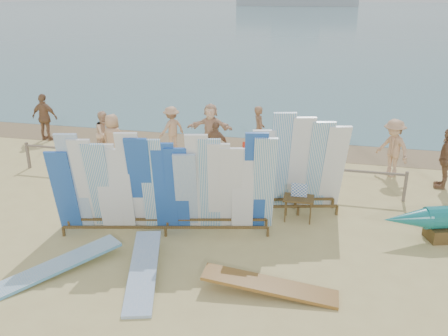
% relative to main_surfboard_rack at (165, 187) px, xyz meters
% --- Properties ---
extents(ground, '(160.00, 160.00, 0.00)m').
position_rel_main_surfboard_rack_xyz_m(ground, '(-0.05, 0.26, -1.21)').
color(ground, '#CFBD77').
rests_on(ground, ground).
extents(ocean, '(320.00, 240.00, 0.02)m').
position_rel_main_surfboard_rack_xyz_m(ocean, '(-0.05, 128.26, -1.21)').
color(ocean, '#46727E').
rests_on(ocean, ground).
extents(wet_sand_strip, '(40.00, 2.60, 0.01)m').
position_rel_main_surfboard_rack_xyz_m(wet_sand_strip, '(-0.05, 7.46, -1.21)').
color(wet_sand_strip, olive).
rests_on(wet_sand_strip, ground).
extents(fence, '(12.08, 0.08, 0.90)m').
position_rel_main_surfboard_rack_xyz_m(fence, '(-0.05, 3.26, -0.58)').
color(fence, '#77675A').
rests_on(fence, ground).
extents(main_surfboard_rack, '(5.36, 1.85, 2.68)m').
position_rel_main_surfboard_rack_xyz_m(main_surfboard_rack, '(0.00, 0.00, 0.00)').
color(main_surfboard_rack, brown).
rests_on(main_surfboard_rack, ground).
extents(side_surfboard_rack, '(2.56, 1.30, 2.85)m').
position_rel_main_surfboard_rack_xyz_m(side_surfboard_rack, '(3.03, 1.91, 0.08)').
color(side_surfboard_rack, brown).
rests_on(side_surfboard_rack, ground).
extents(vendor_table, '(0.78, 0.56, 1.03)m').
position_rel_main_surfboard_rack_xyz_m(vendor_table, '(3.11, 1.40, -0.86)').
color(vendor_table, brown).
rests_on(vendor_table, ground).
extents(flat_board_a, '(1.29, 2.74, 0.38)m').
position_rel_main_surfboard_rack_xyz_m(flat_board_a, '(0.19, -2.00, -1.21)').
color(flat_board_a, '#88ADDA').
rests_on(flat_board_a, ground).
extents(flat_board_c, '(2.70, 0.59, 0.35)m').
position_rel_main_surfboard_rack_xyz_m(flat_board_c, '(2.83, -1.94, -1.21)').
color(flat_board_c, olive).
rests_on(flat_board_c, ground).
extents(flat_board_e, '(2.05, 2.50, 0.29)m').
position_rel_main_surfboard_rack_xyz_m(flat_board_e, '(-1.66, -2.15, -1.21)').
color(flat_board_e, white).
rests_on(flat_board_e, ground).
extents(beach_chair_left, '(0.66, 0.67, 0.87)m').
position_rel_main_surfboard_rack_xyz_m(beach_chair_left, '(1.30, 3.95, -0.95)').
color(beach_chair_left, red).
rests_on(beach_chair_left, ground).
extents(beach_chair_right, '(0.64, 0.66, 0.96)m').
position_rel_main_surfboard_rack_xyz_m(beach_chair_right, '(1.29, 4.54, -0.93)').
color(beach_chair_right, red).
rests_on(beach_chair_right, ground).
extents(stroller, '(0.85, 1.01, 1.17)m').
position_rel_main_surfboard_rack_xyz_m(stroller, '(2.55, 4.46, -0.74)').
color(stroller, red).
rests_on(stroller, ground).
extents(beachgoer_2, '(0.63, 0.88, 1.64)m').
position_rel_main_surfboard_rack_xyz_m(beachgoer_2, '(-4.11, 5.05, -0.39)').
color(beachgoer_2, beige).
rests_on(beachgoer_2, ground).
extents(beachgoer_10, '(0.66, 1.16, 1.87)m').
position_rel_main_surfboard_rack_xyz_m(beachgoer_10, '(7.20, 4.61, -0.27)').
color(beachgoer_10, '#8C6042').
rests_on(beachgoer_10, ground).
extents(beachgoer_extra_1, '(1.11, 0.52, 1.87)m').
position_rel_main_surfboard_rack_xyz_m(beachgoer_extra_1, '(-7.25, 6.24, -0.27)').
color(beachgoer_extra_1, '#8C6042').
rests_on(beachgoer_extra_1, ground).
extents(beachgoer_9, '(1.19, 1.22, 1.87)m').
position_rel_main_surfboard_rack_xyz_m(beachgoer_9, '(5.75, 5.29, -0.27)').
color(beachgoer_9, tan).
rests_on(beachgoer_9, ground).
extents(beachgoer_6, '(1.00, 0.65, 1.88)m').
position_rel_main_surfboard_rack_xyz_m(beachgoer_6, '(2.63, 4.38, -0.27)').
color(beachgoer_6, tan).
rests_on(beachgoer_6, ground).
extents(beachgoer_3, '(0.97, 1.13, 1.65)m').
position_rel_main_surfboard_rack_xyz_m(beachgoer_3, '(-1.98, 6.23, -0.38)').
color(beachgoer_3, tan).
rests_on(beachgoer_3, ground).
extents(beachgoer_7, '(0.56, 0.72, 1.74)m').
position_rel_main_surfboard_rack_xyz_m(beachgoer_7, '(1.23, 6.63, -0.34)').
color(beachgoer_7, '#8C6042').
rests_on(beachgoer_7, ground).
extents(beachgoer_4, '(1.01, 0.63, 1.60)m').
position_rel_main_surfboard_rack_xyz_m(beachgoer_4, '(0.10, 4.72, -0.41)').
color(beachgoer_4, '#8C6042').
rests_on(beachgoer_4, ground).
extents(beachgoer_0, '(0.90, 0.53, 1.73)m').
position_rel_main_surfboard_rack_xyz_m(beachgoer_0, '(-3.48, 4.41, -0.34)').
color(beachgoer_0, tan).
rests_on(beachgoer_0, ground).
extents(beachgoer_5, '(1.70, 0.58, 1.83)m').
position_rel_main_surfboard_rack_xyz_m(beachgoer_5, '(-0.49, 6.25, -0.29)').
color(beachgoer_5, beige).
rests_on(beachgoer_5, ground).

